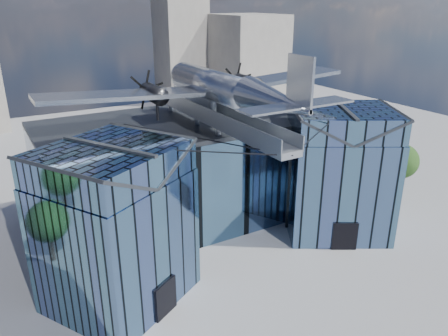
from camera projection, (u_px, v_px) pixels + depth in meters
ground_plane at (235, 251)px, 38.38m from camera, size 120.00×120.00×0.00m
museum at (204, 172)px, 41.08m from camera, size 32.88×24.50×17.60m
bg_towers at (92, 65)px, 76.19m from camera, size 77.00×24.50×26.00m
tree_plaza_e at (401, 161)px, 47.98m from camera, size 3.86×3.86×6.00m
tree_side_e at (327, 132)px, 60.22m from camera, size 3.41×3.41×5.31m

